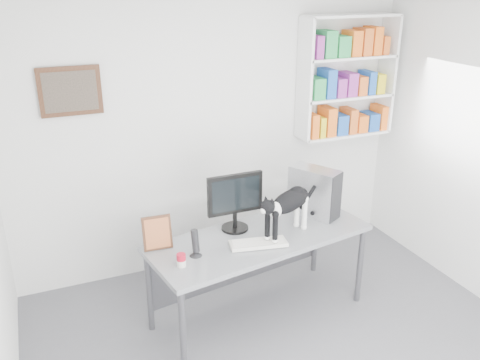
{
  "coord_description": "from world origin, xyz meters",
  "views": [
    {
      "loc": [
        -1.63,
        -2.52,
        2.79
      ],
      "look_at": [
        0.08,
        1.53,
        1.04
      ],
      "focal_mm": 38.0,
      "sensor_mm": 36.0,
      "label": 1
    }
  ],
  "objects_px": {
    "desk": "(259,276)",
    "pc_tower": "(314,192)",
    "leaning_print": "(157,232)",
    "cat": "(288,213)",
    "bookshelf": "(347,77)",
    "keyboard": "(258,243)",
    "speaker": "(195,243)",
    "monitor": "(235,202)",
    "soup_can": "(181,260)"
  },
  "relations": [
    {
      "from": "desk",
      "to": "pc_tower",
      "type": "relative_size",
      "value": 4.26
    },
    {
      "from": "leaning_print",
      "to": "cat",
      "type": "height_order",
      "value": "cat"
    },
    {
      "from": "bookshelf",
      "to": "cat",
      "type": "xyz_separation_m",
      "value": [
        -1.2,
        -1.04,
        -0.86
      ]
    },
    {
      "from": "keyboard",
      "to": "cat",
      "type": "distance_m",
      "value": 0.36
    },
    {
      "from": "speaker",
      "to": "keyboard",
      "type": "bearing_deg",
      "value": -15.38
    },
    {
      "from": "monitor",
      "to": "pc_tower",
      "type": "height_order",
      "value": "monitor"
    },
    {
      "from": "desk",
      "to": "speaker",
      "type": "bearing_deg",
      "value": -179.51
    },
    {
      "from": "bookshelf",
      "to": "speaker",
      "type": "distance_m",
      "value": 2.46
    },
    {
      "from": "monitor",
      "to": "pc_tower",
      "type": "distance_m",
      "value": 0.77
    },
    {
      "from": "bookshelf",
      "to": "desk",
      "type": "height_order",
      "value": "bookshelf"
    },
    {
      "from": "soup_can",
      "to": "keyboard",
      "type": "bearing_deg",
      "value": 5.86
    },
    {
      "from": "bookshelf",
      "to": "cat",
      "type": "bearing_deg",
      "value": -139.1
    },
    {
      "from": "cat",
      "to": "leaning_print",
      "type": "bearing_deg",
      "value": 142.81
    },
    {
      "from": "bookshelf",
      "to": "keyboard",
      "type": "relative_size",
      "value": 2.7
    },
    {
      "from": "bookshelf",
      "to": "leaning_print",
      "type": "xyz_separation_m",
      "value": [
        -2.25,
        -0.83,
        -0.92
      ]
    },
    {
      "from": "bookshelf",
      "to": "keyboard",
      "type": "distance_m",
      "value": 2.13
    },
    {
      "from": "soup_can",
      "to": "speaker",
      "type": "bearing_deg",
      "value": 35.86
    },
    {
      "from": "monitor",
      "to": "speaker",
      "type": "relative_size",
      "value": 2.24
    },
    {
      "from": "desk",
      "to": "soup_can",
      "type": "xyz_separation_m",
      "value": [
        -0.75,
        -0.21,
        0.44
      ]
    },
    {
      "from": "speaker",
      "to": "desk",
      "type": "bearing_deg",
      "value": -1.41
    },
    {
      "from": "keyboard",
      "to": "pc_tower",
      "type": "xyz_separation_m",
      "value": [
        0.7,
        0.34,
        0.2
      ]
    },
    {
      "from": "monitor",
      "to": "speaker",
      "type": "distance_m",
      "value": 0.56
    },
    {
      "from": "bookshelf",
      "to": "monitor",
      "type": "bearing_deg",
      "value": -153.87
    },
    {
      "from": "desk",
      "to": "keyboard",
      "type": "relative_size",
      "value": 4.1
    },
    {
      "from": "bookshelf",
      "to": "pc_tower",
      "type": "distance_m",
      "value": 1.39
    },
    {
      "from": "pc_tower",
      "to": "leaning_print",
      "type": "distance_m",
      "value": 1.46
    },
    {
      "from": "speaker",
      "to": "soup_can",
      "type": "distance_m",
      "value": 0.19
    },
    {
      "from": "soup_can",
      "to": "monitor",
      "type": "bearing_deg",
      "value": 34.05
    },
    {
      "from": "desk",
      "to": "bookshelf",
      "type": "bearing_deg",
      "value": 24.92
    },
    {
      "from": "bookshelf",
      "to": "keyboard",
      "type": "xyz_separation_m",
      "value": [
        -1.49,
        -1.1,
        -1.05
      ]
    },
    {
      "from": "bookshelf",
      "to": "pc_tower",
      "type": "bearing_deg",
      "value": -135.88
    },
    {
      "from": "cat",
      "to": "pc_tower",
      "type": "bearing_deg",
      "value": 7.44
    },
    {
      "from": "pc_tower",
      "to": "cat",
      "type": "height_order",
      "value": "pc_tower"
    },
    {
      "from": "speaker",
      "to": "leaning_print",
      "type": "height_order",
      "value": "leaning_print"
    },
    {
      "from": "pc_tower",
      "to": "speaker",
      "type": "distance_m",
      "value": 1.26
    },
    {
      "from": "pc_tower",
      "to": "keyboard",
      "type": "bearing_deg",
      "value": 176.61
    },
    {
      "from": "bookshelf",
      "to": "cat",
      "type": "distance_m",
      "value": 1.8
    },
    {
      "from": "pc_tower",
      "to": "soup_can",
      "type": "relative_size",
      "value": 4.33
    },
    {
      "from": "leaning_print",
      "to": "soup_can",
      "type": "height_order",
      "value": "leaning_print"
    },
    {
      "from": "keyboard",
      "to": "bookshelf",
      "type": "bearing_deg",
      "value": 47.73
    },
    {
      "from": "keyboard",
      "to": "soup_can",
      "type": "bearing_deg",
      "value": -162.81
    },
    {
      "from": "speaker",
      "to": "cat",
      "type": "height_order",
      "value": "cat"
    },
    {
      "from": "keyboard",
      "to": "pc_tower",
      "type": "height_order",
      "value": "pc_tower"
    },
    {
      "from": "bookshelf",
      "to": "speaker",
      "type": "height_order",
      "value": "bookshelf"
    },
    {
      "from": "desk",
      "to": "leaning_print",
      "type": "bearing_deg",
      "value": 162.11
    },
    {
      "from": "bookshelf",
      "to": "monitor",
      "type": "xyz_separation_m",
      "value": [
        -1.56,
        -0.76,
        -0.81
      ]
    },
    {
      "from": "bookshelf",
      "to": "monitor",
      "type": "relative_size",
      "value": 2.4
    },
    {
      "from": "leaning_print",
      "to": "soup_can",
      "type": "distance_m",
      "value": 0.36
    },
    {
      "from": "bookshelf",
      "to": "keyboard",
      "type": "bearing_deg",
      "value": -143.6
    },
    {
      "from": "keyboard",
      "to": "speaker",
      "type": "bearing_deg",
      "value": -172.85
    }
  ]
}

